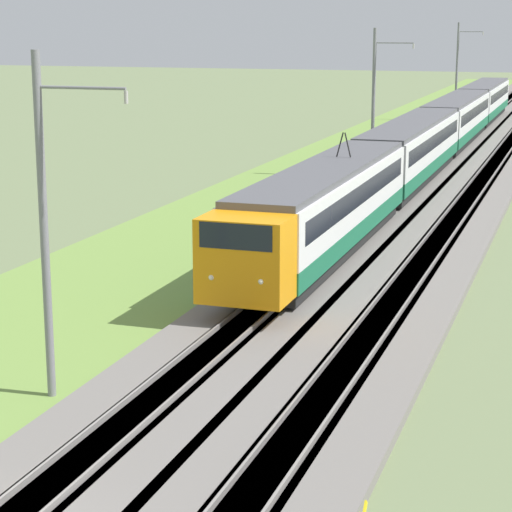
# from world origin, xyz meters

# --- Properties ---
(ballast_main) EXTENTS (240.00, 4.40, 0.30)m
(ballast_main) POSITION_xyz_m (50.00, 0.00, 0.15)
(ballast_main) COLOR slate
(ballast_main) RESTS_ON ground
(ballast_adjacent) EXTENTS (240.00, 4.40, 0.30)m
(ballast_adjacent) POSITION_xyz_m (50.00, -4.08, 0.15)
(ballast_adjacent) COLOR slate
(ballast_adjacent) RESTS_ON ground
(track_main) EXTENTS (240.00, 1.57, 0.45)m
(track_main) POSITION_xyz_m (50.00, 0.00, 0.16)
(track_main) COLOR #4C4238
(track_main) RESTS_ON ground
(track_adjacent) EXTENTS (240.00, 1.57, 0.45)m
(track_adjacent) POSITION_xyz_m (50.00, -4.08, 0.16)
(track_adjacent) COLOR #4C4238
(track_adjacent) RESTS_ON ground
(grass_verge) EXTENTS (240.00, 10.59, 0.12)m
(grass_verge) POSITION_xyz_m (50.00, 6.06, 0.06)
(grass_verge) COLOR olive
(grass_verge) RESTS_ON ground
(passenger_train) EXTENTS (84.69, 3.00, 5.08)m
(passenger_train) POSITION_xyz_m (57.04, 0.00, 2.38)
(passenger_train) COLOR orange
(passenger_train) RESTS_ON ground
(catenary_mast_near) EXTENTS (0.22, 2.56, 9.06)m
(catenary_mast_near) POSITION_xyz_m (8.00, 2.79, 4.67)
(catenary_mast_near) COLOR slate
(catenary_mast_near) RESTS_ON ground
(catenary_mast_mid) EXTENTS (0.22, 2.56, 9.45)m
(catenary_mast_mid) POSITION_xyz_m (48.30, 2.79, 4.87)
(catenary_mast_mid) COLOR slate
(catenary_mast_mid) RESTS_ON ground
(catenary_mast_far) EXTENTS (0.22, 2.56, 9.85)m
(catenary_mast_far) POSITION_xyz_m (88.59, 2.79, 5.07)
(catenary_mast_far) COLOR slate
(catenary_mast_far) RESTS_ON ground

